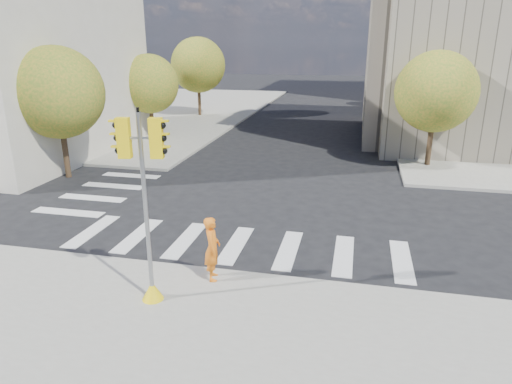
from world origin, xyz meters
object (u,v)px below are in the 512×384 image
Objects in this scene: lamp_near at (436,76)px; lamp_far at (413,65)px; traffic_signal at (147,223)px; photographer at (212,248)px.

lamp_near is 1.00× the size of lamp_far.
lamp_near is 1.63× the size of traffic_signal.
photographer is (-8.06, -18.60, -3.50)m from lamp_near.
lamp_near is at bearing 54.04° from traffic_signal.
lamp_near is at bearing -40.16° from photographer.
lamp_near is at bearing -90.00° from lamp_far.
lamp_far is 1.63× the size of traffic_signal.
traffic_signal is (-9.26, -33.99, -2.30)m from lamp_far.
lamp_far is at bearing 63.66° from traffic_signal.
lamp_far reaches higher than traffic_signal.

